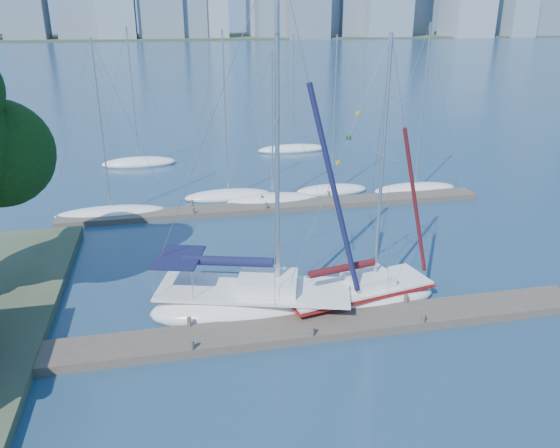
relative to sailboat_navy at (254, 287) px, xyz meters
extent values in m
plane|color=#172E4B|center=(1.95, -2.38, -1.19)|extent=(700.00, 700.00, 0.00)
cube|color=#473E34|center=(1.95, -2.38, -0.99)|extent=(26.00, 2.00, 0.40)
cube|color=#473E34|center=(3.95, 13.62, -1.01)|extent=(30.00, 1.80, 0.36)
cube|color=#38472D|center=(1.95, 317.62, -1.19)|extent=(800.00, 100.00, 1.50)
ellipsoid|color=white|center=(0.00, 0.00, -0.91)|extent=(10.04, 5.67, 1.68)
cube|color=white|center=(0.00, 0.00, -0.13)|extent=(9.30, 5.23, 0.13)
cube|color=white|center=(0.64, -0.19, 0.26)|extent=(3.14, 2.70, 0.61)
cylinder|color=silver|center=(1.07, -0.31, 7.08)|extent=(0.20, 0.20, 14.32)
cylinder|color=silver|center=(-1.10, 0.32, 1.15)|extent=(4.38, 1.37, 0.11)
cylinder|color=black|center=(-1.10, 0.32, 1.26)|extent=(4.12, 1.59, 0.45)
cube|color=black|center=(-3.30, 0.96, 1.38)|extent=(2.67, 3.11, 0.09)
ellipsoid|color=white|center=(4.98, -0.33, -0.97)|extent=(8.03, 4.00, 1.35)
cube|color=white|center=(4.98, -0.33, -0.34)|extent=(7.44, 3.69, 0.11)
cube|color=white|center=(5.51, -0.22, -0.02)|extent=(2.44, 2.03, 0.49)
cylinder|color=silver|center=(5.86, -0.15, 5.39)|extent=(0.16, 0.16, 11.38)
cylinder|color=silver|center=(4.08, -0.52, 0.69)|extent=(3.59, 0.81, 0.09)
cylinder|color=#440E13|center=(4.08, -0.52, 0.78)|extent=(3.35, 1.02, 0.36)
cube|color=maroon|center=(4.98, -0.33, -0.49)|extent=(7.62, 3.82, 0.09)
ellipsoid|color=white|center=(-7.52, 14.42, -1.01)|extent=(7.49, 2.11, 1.02)
cylinder|color=silver|center=(-7.52, 14.42, 5.09)|extent=(0.11, 0.11, 10.70)
ellipsoid|color=white|center=(0.74, 16.68, -1.01)|extent=(6.77, 4.06, 0.99)
cylinder|color=silver|center=(0.74, 16.68, 5.26)|extent=(0.11, 0.11, 11.12)
ellipsoid|color=white|center=(3.81, 14.90, -1.00)|extent=(7.03, 4.71, 1.05)
cylinder|color=silver|center=(3.81, 14.90, 4.65)|extent=(0.12, 0.12, 9.78)
ellipsoid|color=white|center=(8.76, 16.40, -1.02)|extent=(5.92, 3.59, 0.95)
cylinder|color=silver|center=(8.76, 16.40, 5.04)|extent=(0.10, 0.10, 10.75)
ellipsoid|color=white|center=(15.21, 15.35, -1.01)|extent=(6.75, 2.40, 0.99)
cylinder|color=silver|center=(15.21, 15.35, 5.47)|extent=(0.11, 0.11, 11.52)
ellipsoid|color=white|center=(-6.11, 27.86, -0.99)|extent=(6.96, 3.88, 1.12)
cylinder|color=silver|center=(-6.11, 27.86, 5.31)|extent=(0.12, 0.12, 10.98)
ellipsoid|color=white|center=(8.86, 30.33, -1.01)|extent=(7.06, 2.04, 1.00)
cylinder|color=silver|center=(8.86, 30.33, 4.88)|extent=(0.11, 0.11, 10.33)
cube|color=#8D9CAA|center=(-45.60, 307.05, 17.22)|extent=(16.05, 17.61, 36.83)
cube|color=slate|center=(-2.27, 284.30, 15.42)|extent=(22.38, 16.86, 33.22)
cube|color=gray|center=(196.44, 276.67, 17.11)|extent=(15.43, 21.38, 36.61)
camera|label=1|loc=(-3.38, -22.22, 11.83)|focal=35.00mm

